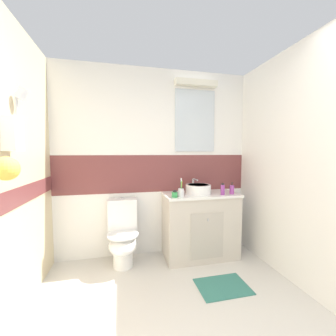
% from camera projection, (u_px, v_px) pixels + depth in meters
% --- Properties ---
extents(ground_plane, '(3.20, 3.48, 0.04)m').
position_uv_depth(ground_plane, '(180.00, 319.00, 1.76)').
color(ground_plane, beige).
extents(wall_back_tiled, '(3.20, 0.20, 2.50)m').
position_uv_depth(wall_back_tiled, '(156.00, 161.00, 2.88)').
color(wall_back_tiled, white).
rests_on(wall_back_tiled, ground_plane).
extents(wall_right_plain, '(0.10, 3.48, 2.50)m').
position_uv_depth(wall_right_plain, '(318.00, 167.00, 1.97)').
color(wall_right_plain, white).
rests_on(wall_right_plain, ground_plane).
extents(vanity_cabinet, '(0.97, 0.51, 0.85)m').
position_uv_depth(vanity_cabinet, '(200.00, 225.00, 2.78)').
color(vanity_cabinet, beige).
rests_on(vanity_cabinet, ground_plane).
extents(sink_basin, '(0.33, 0.37, 0.18)m').
position_uv_depth(sink_basin, '(198.00, 189.00, 2.73)').
color(sink_basin, white).
rests_on(sink_basin, vanity_cabinet).
extents(toilet, '(0.37, 0.50, 0.81)m').
position_uv_depth(toilet, '(123.00, 235.00, 2.57)').
color(toilet, white).
rests_on(toilet, ground_plane).
extents(toothbrush_cup, '(0.07, 0.07, 0.23)m').
position_uv_depth(toothbrush_cup, '(181.00, 192.00, 2.53)').
color(toothbrush_cup, white).
rests_on(toothbrush_cup, vanity_cabinet).
extents(soap_dispenser, '(0.06, 0.06, 0.16)m').
position_uv_depth(soap_dispenser, '(232.00, 190.00, 2.70)').
color(soap_dispenser, '#993F99').
rests_on(soap_dispenser, vanity_cabinet).
extents(hair_gel_jar, '(0.07, 0.07, 0.08)m').
position_uv_depth(hair_gel_jar, '(175.00, 194.00, 2.51)').
color(hair_gel_jar, green).
rests_on(hair_gel_jar, vanity_cabinet).
extents(deodorant_spray_can, '(0.05, 0.05, 0.15)m').
position_uv_depth(deodorant_spray_can, '(223.00, 189.00, 2.65)').
color(deodorant_spray_can, '#993F99').
rests_on(deodorant_spray_can, vanity_cabinet).
extents(bath_mat, '(0.52, 0.37, 0.01)m').
position_uv_depth(bath_mat, '(223.00, 286.00, 2.16)').
color(bath_mat, '#337266').
rests_on(bath_mat, ground_plane).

